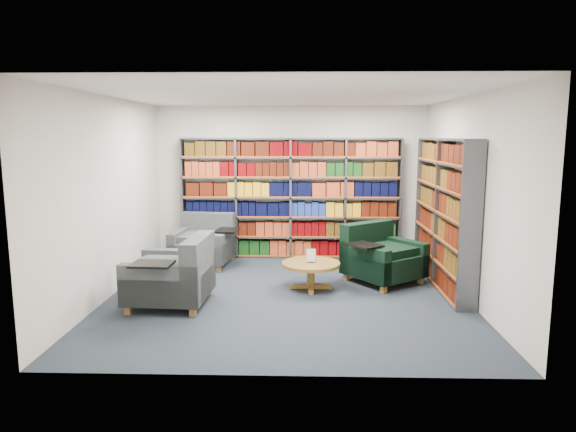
{
  "coord_description": "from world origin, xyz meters",
  "views": [
    {
      "loc": [
        0.22,
        -7.07,
        2.26
      ],
      "look_at": [
        0.0,
        0.6,
        1.05
      ],
      "focal_mm": 32.0,
      "sensor_mm": 36.0,
      "label": 1
    }
  ],
  "objects_px": {
    "chair_teal_left": "(204,244)",
    "coffee_table": "(311,268)",
    "chair_green_right": "(379,258)",
    "chair_teal_front": "(177,278)"
  },
  "relations": [
    {
      "from": "chair_teal_left",
      "to": "coffee_table",
      "type": "height_order",
      "value": "chair_teal_left"
    },
    {
      "from": "chair_green_right",
      "to": "chair_teal_front",
      "type": "xyz_separation_m",
      "value": [
        -2.88,
        -1.26,
        0.02
      ]
    },
    {
      "from": "chair_teal_left",
      "to": "chair_green_right",
      "type": "xyz_separation_m",
      "value": [
        2.94,
        -0.98,
        0.01
      ]
    },
    {
      "from": "chair_green_right",
      "to": "coffee_table",
      "type": "xyz_separation_m",
      "value": [
        -1.08,
        -0.5,
        -0.04
      ]
    },
    {
      "from": "chair_teal_front",
      "to": "coffee_table",
      "type": "height_order",
      "value": "chair_teal_front"
    },
    {
      "from": "coffee_table",
      "to": "chair_green_right",
      "type": "bearing_deg",
      "value": 24.82
    },
    {
      "from": "coffee_table",
      "to": "chair_teal_left",
      "type": "bearing_deg",
      "value": 141.66
    },
    {
      "from": "chair_green_right",
      "to": "chair_teal_front",
      "type": "relative_size",
      "value": 1.11
    },
    {
      "from": "chair_teal_left",
      "to": "chair_teal_front",
      "type": "distance_m",
      "value": 2.24
    },
    {
      "from": "chair_teal_front",
      "to": "coffee_table",
      "type": "xyz_separation_m",
      "value": [
        1.81,
        0.76,
        -0.05
      ]
    }
  ]
}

